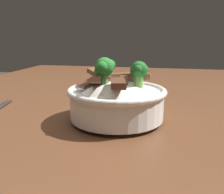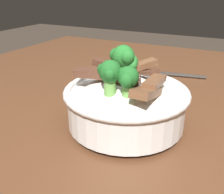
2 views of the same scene
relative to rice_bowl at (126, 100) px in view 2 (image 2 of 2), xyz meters
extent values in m
cube|color=#56331E|center=(-0.16, -0.12, -0.07)|extent=(1.53, 1.07, 0.04)
cube|color=#56331E|center=(0.53, -0.57, -0.45)|extent=(0.09, 0.09, 0.71)
cylinder|color=white|center=(0.00, 0.00, -0.05)|extent=(0.10, 0.10, 0.01)
cylinder|color=white|center=(0.00, 0.00, -0.01)|extent=(0.20, 0.20, 0.06)
torus|color=white|center=(0.00, 0.00, 0.02)|extent=(0.21, 0.21, 0.01)
ellipsoid|color=white|center=(0.00, 0.00, 0.00)|extent=(0.16, 0.16, 0.07)
cube|color=brown|center=(-0.01, -0.04, 0.05)|extent=(0.06, 0.06, 0.02)
cube|color=brown|center=(-0.05, 0.00, 0.04)|extent=(0.02, 0.07, 0.01)
cube|color=#563323|center=(-0.01, -0.05, 0.04)|extent=(0.08, 0.06, 0.02)
cube|color=brown|center=(-0.05, 0.03, 0.04)|extent=(0.03, 0.07, 0.03)
cube|color=#563323|center=(0.05, 0.01, 0.04)|extent=(0.08, 0.04, 0.01)
cube|color=#563323|center=(0.00, 0.01, 0.04)|extent=(0.05, 0.02, 0.02)
cube|color=#563323|center=(0.04, -0.03, 0.05)|extent=(0.07, 0.04, 0.03)
cylinder|color=#6BA84C|center=(0.01, -0.03, 0.04)|extent=(0.02, 0.02, 0.02)
sphere|color=#2D8433|center=(0.01, -0.03, 0.06)|extent=(0.03, 0.03, 0.03)
sphere|color=#2D8433|center=(0.02, -0.03, 0.06)|extent=(0.02, 0.02, 0.02)
sphere|color=#2D8433|center=(0.00, -0.02, 0.06)|extent=(0.02, 0.02, 0.02)
cylinder|color=#6BA84C|center=(-0.02, 0.04, 0.04)|extent=(0.02, 0.02, 0.02)
sphere|color=#1E6023|center=(-0.02, 0.04, 0.06)|extent=(0.03, 0.03, 0.03)
sphere|color=#1E6023|center=(-0.01, 0.04, 0.06)|extent=(0.02, 0.02, 0.02)
sphere|color=#1E6023|center=(-0.02, 0.05, 0.06)|extent=(0.02, 0.02, 0.02)
cylinder|color=#6BA84C|center=(0.01, 0.05, 0.04)|extent=(0.02, 0.02, 0.03)
sphere|color=#1E6023|center=(0.01, 0.05, 0.06)|extent=(0.03, 0.03, 0.03)
sphere|color=#1E6023|center=(0.02, 0.05, 0.07)|extent=(0.02, 0.02, 0.02)
sphere|color=#1E6023|center=(0.00, 0.06, 0.06)|extent=(0.02, 0.02, 0.02)
cylinder|color=#5B9947|center=(0.02, -0.02, 0.04)|extent=(0.01, 0.01, 0.03)
sphere|color=#237028|center=(0.02, -0.02, 0.07)|extent=(0.04, 0.04, 0.04)
sphere|color=#237028|center=(0.03, -0.02, 0.07)|extent=(0.02, 0.02, 0.02)
sphere|color=#237028|center=(0.01, -0.01, 0.07)|extent=(0.02, 0.02, 0.02)
cylinder|color=#28231E|center=(0.01, -0.30, -0.05)|extent=(0.20, 0.05, 0.01)
cylinder|color=#28231E|center=(0.01, -0.31, -0.05)|extent=(0.21, 0.04, 0.01)
camera|label=1|loc=(0.50, 0.09, 0.13)|focal=39.52mm
camera|label=2|loc=(-0.15, 0.36, 0.18)|focal=40.46mm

